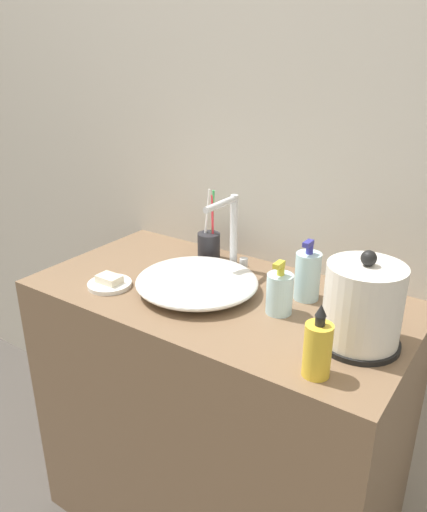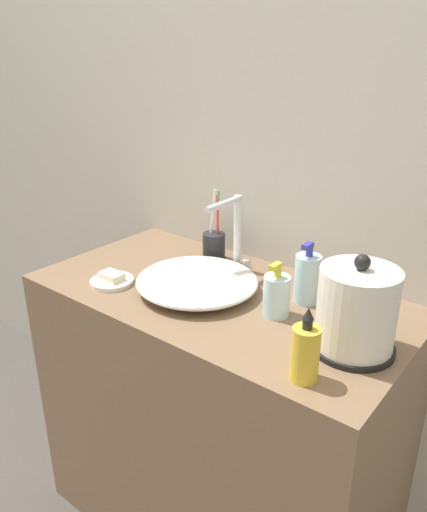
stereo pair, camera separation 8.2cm
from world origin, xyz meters
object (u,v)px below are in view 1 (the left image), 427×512
object	(u,v)px
mouthwash_bottle	(318,348)
toothbrush_cup	(209,245)
electric_kettle	(362,308)
lotion_bottle	(307,275)
shampoo_bottle	(279,293)
faucet	(232,230)

from	to	relation	value
mouthwash_bottle	toothbrush_cup	bearing A→B (deg)	144.30
electric_kettle	lotion_bottle	distance (m)	0.23
lotion_bottle	shampoo_bottle	size ratio (longest dim) A/B	1.17
faucet	shampoo_bottle	distance (m)	0.28
faucet	electric_kettle	distance (m)	0.47
electric_kettle	shampoo_bottle	world-z (taller)	electric_kettle
electric_kettle	toothbrush_cup	world-z (taller)	same
faucet	lotion_bottle	distance (m)	0.26
lotion_bottle	mouthwash_bottle	distance (m)	0.33
faucet	mouthwash_bottle	world-z (taller)	faucet
faucet	mouthwash_bottle	size ratio (longest dim) A/B	1.42
lotion_bottle	shampoo_bottle	distance (m)	0.11
electric_kettle	toothbrush_cup	size ratio (longest dim) A/B	1.00
shampoo_bottle	toothbrush_cup	bearing A→B (deg)	151.33
shampoo_bottle	mouthwash_bottle	bearing A→B (deg)	-46.18
faucet	shampoo_bottle	xyz separation A→B (m)	(0.23, -0.14, -0.07)
faucet	electric_kettle	xyz separation A→B (m)	(0.43, -0.17, -0.04)
electric_kettle	lotion_bottle	world-z (taller)	electric_kettle
lotion_bottle	toothbrush_cup	bearing A→B (deg)	168.03
electric_kettle	shampoo_bottle	bearing A→B (deg)	172.30
electric_kettle	mouthwash_bottle	size ratio (longest dim) A/B	1.40
faucet	electric_kettle	size ratio (longest dim) A/B	1.01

